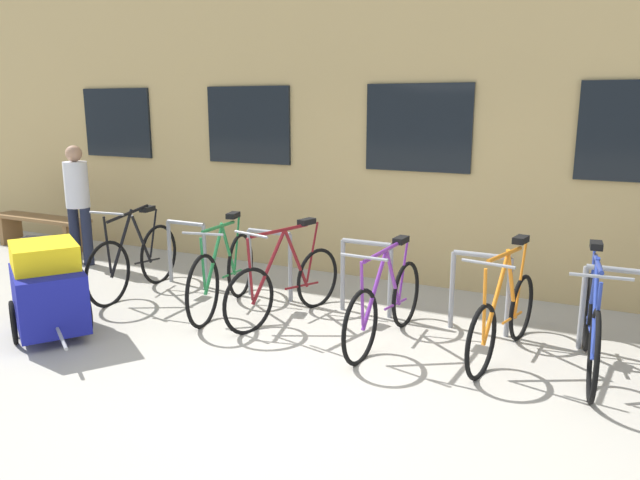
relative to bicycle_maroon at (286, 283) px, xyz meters
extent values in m
plane|color=#B2ADA0|center=(0.80, -1.39, -0.38)|extent=(42.00, 42.00, 0.00)
cube|color=tan|center=(0.80, 5.26, 2.96)|extent=(28.00, 6.90, 6.68)
cube|color=black|center=(-4.00, 1.79, 1.55)|extent=(1.30, 0.04, 1.03)
cube|color=black|center=(-1.60, 1.79, 1.55)|extent=(1.30, 0.04, 1.03)
cube|color=black|center=(0.80, 1.79, 1.55)|extent=(1.30, 0.04, 1.03)
cylinder|color=gray|center=(-1.98, 0.51, 0.01)|extent=(0.05, 0.05, 0.78)
cylinder|color=gray|center=(-1.43, 0.51, 0.01)|extent=(0.05, 0.05, 0.78)
cylinder|color=gray|center=(-1.71, 0.51, 0.40)|extent=(0.55, 0.05, 0.05)
cylinder|color=gray|center=(-0.78, 0.51, 0.01)|extent=(0.05, 0.05, 0.78)
cylinder|color=gray|center=(-0.23, 0.51, 0.01)|extent=(0.05, 0.05, 0.78)
cylinder|color=gray|center=(-0.51, 0.51, 0.40)|extent=(0.55, 0.05, 0.05)
cylinder|color=gray|center=(0.42, 0.51, 0.01)|extent=(0.05, 0.05, 0.78)
cylinder|color=gray|center=(0.97, 0.51, 0.01)|extent=(0.05, 0.05, 0.78)
cylinder|color=gray|center=(0.69, 0.51, 0.40)|extent=(0.55, 0.05, 0.05)
cylinder|color=gray|center=(1.62, 0.51, 0.01)|extent=(0.05, 0.05, 0.78)
cylinder|color=gray|center=(2.17, 0.51, 0.01)|extent=(0.05, 0.05, 0.78)
cylinder|color=gray|center=(1.89, 0.51, 0.40)|extent=(0.55, 0.05, 0.05)
cylinder|color=gray|center=(2.82, 0.51, 0.01)|extent=(0.05, 0.05, 0.78)
cylinder|color=gray|center=(3.09, 0.51, 0.40)|extent=(0.55, 0.05, 0.05)
torus|color=black|center=(0.12, 0.51, -0.06)|extent=(0.19, 0.67, 0.68)
torus|color=black|center=(-0.12, -0.51, -0.06)|extent=(0.19, 0.67, 0.68)
cylinder|color=maroon|center=(-0.05, -0.23, 0.23)|extent=(0.15, 0.50, 0.70)
cylinder|color=maroon|center=(0.04, 0.16, 0.23)|extent=(0.12, 0.37, 0.70)
cylinder|color=maroon|center=(-0.02, -0.07, 0.57)|extent=(0.22, 0.80, 0.04)
cylinder|color=maroon|center=(0.06, 0.25, -0.08)|extent=(0.14, 0.52, 0.07)
cylinder|color=maroon|center=(0.10, 0.42, 0.26)|extent=(0.07, 0.20, 0.64)
cylinder|color=maroon|center=(-0.11, -0.49, 0.26)|extent=(0.05, 0.08, 0.63)
cube|color=black|center=(0.08, 0.33, 0.61)|extent=(0.14, 0.22, 0.06)
cylinder|color=gray|center=(-0.11, -0.46, 0.60)|extent=(0.43, 0.13, 0.03)
torus|color=black|center=(1.19, 0.38, -0.06)|extent=(0.07, 0.68, 0.68)
torus|color=black|center=(1.14, -0.67, -0.06)|extent=(0.07, 0.68, 0.68)
cylinder|color=#722D99|center=(1.15, -0.38, 0.21)|extent=(0.06, 0.51, 0.65)
cylinder|color=#722D99|center=(1.17, 0.03, 0.20)|extent=(0.05, 0.38, 0.64)
cylinder|color=#722D99|center=(1.16, -0.21, 0.52)|extent=(0.08, 0.83, 0.05)
cylinder|color=#722D99|center=(1.17, 0.12, -0.08)|extent=(0.05, 0.53, 0.07)
cylinder|color=#722D99|center=(1.18, 0.30, 0.23)|extent=(0.03, 0.20, 0.58)
cylinder|color=#722D99|center=(1.14, -0.65, 0.23)|extent=(0.03, 0.08, 0.59)
cube|color=black|center=(1.18, 0.21, 0.54)|extent=(0.11, 0.20, 0.06)
cylinder|color=gray|center=(1.14, -0.62, 0.55)|extent=(0.44, 0.05, 0.03)
torus|color=black|center=(-0.87, 0.45, -0.02)|extent=(0.21, 0.75, 0.76)
torus|color=black|center=(-0.64, -0.56, -0.02)|extent=(0.21, 0.75, 0.76)
cylinder|color=#1E7238|center=(-0.70, -0.28, 0.23)|extent=(0.14, 0.49, 0.63)
cylinder|color=#1E7238|center=(-0.79, 0.11, 0.25)|extent=(0.12, 0.37, 0.67)
cylinder|color=#1E7238|center=(-0.74, -0.12, 0.56)|extent=(0.21, 0.79, 0.08)
cylinder|color=#1E7238|center=(-0.81, 0.20, -0.05)|extent=(0.14, 0.51, 0.08)
cylinder|color=#1E7238|center=(-0.85, 0.36, 0.28)|extent=(0.07, 0.20, 0.61)
cylinder|color=#1E7238|center=(-0.64, -0.53, 0.26)|extent=(0.04, 0.08, 0.55)
cube|color=black|center=(-0.83, 0.27, 0.61)|extent=(0.14, 0.22, 0.06)
cylinder|color=gray|center=(-0.65, -0.51, 0.56)|extent=(0.43, 0.12, 0.03)
torus|color=black|center=(2.29, 0.54, -0.08)|extent=(0.14, 0.64, 0.64)
torus|color=black|center=(2.13, -0.50, -0.08)|extent=(0.14, 0.64, 0.64)
cylinder|color=orange|center=(2.18, -0.21, 0.21)|extent=(0.11, 0.50, 0.69)
cylinder|color=orange|center=(2.24, 0.19, 0.24)|extent=(0.09, 0.38, 0.73)
cylinder|color=orange|center=(2.20, -0.04, 0.57)|extent=(0.16, 0.82, 0.08)
cylinder|color=orange|center=(2.25, 0.28, -0.10)|extent=(0.10, 0.52, 0.07)
cylinder|color=orange|center=(2.28, 0.45, 0.26)|extent=(0.05, 0.20, 0.68)
cylinder|color=orange|center=(2.14, -0.47, 0.23)|extent=(0.04, 0.08, 0.62)
cube|color=black|center=(2.26, 0.36, 0.62)|extent=(0.13, 0.21, 0.06)
cylinder|color=gray|center=(2.14, -0.45, 0.57)|extent=(0.44, 0.09, 0.03)
torus|color=black|center=(2.87, 0.57, -0.04)|extent=(0.11, 0.73, 0.72)
torus|color=black|center=(2.97, -0.50, -0.04)|extent=(0.11, 0.73, 0.72)
cylinder|color=#233893|center=(2.94, -0.21, 0.23)|extent=(0.08, 0.52, 0.65)
cylinder|color=#233893|center=(2.90, 0.21, 0.26)|extent=(0.07, 0.39, 0.70)
cylinder|color=#233893|center=(2.93, -0.03, 0.57)|extent=(0.11, 0.84, 0.09)
cylinder|color=#233893|center=(2.90, 0.30, -0.06)|extent=(0.07, 0.54, 0.08)
cylinder|color=#233893|center=(2.88, 0.48, 0.28)|extent=(0.04, 0.20, 0.64)
cylinder|color=#233893|center=(2.97, -0.47, 0.25)|extent=(0.04, 0.08, 0.58)
cube|color=black|center=(2.89, 0.39, 0.63)|extent=(0.12, 0.21, 0.06)
cylinder|color=gray|center=(2.97, -0.45, 0.57)|extent=(0.44, 0.07, 0.03)
torus|color=black|center=(-2.10, 0.44, -0.02)|extent=(0.13, 0.75, 0.75)
torus|color=black|center=(-1.98, -0.52, -0.02)|extent=(0.13, 0.75, 0.75)
cylinder|color=black|center=(-2.01, -0.25, 0.28)|extent=(0.09, 0.47, 0.72)
cylinder|color=black|center=(-2.06, 0.11, 0.24)|extent=(0.08, 0.34, 0.65)
cylinder|color=black|center=(-2.03, -0.10, 0.59)|extent=(0.13, 0.74, 0.11)
cylinder|color=black|center=(-2.07, 0.20, -0.05)|extent=(0.08, 0.49, 0.08)
cylinder|color=black|center=(-2.09, 0.35, 0.27)|extent=(0.05, 0.20, 0.59)
cylinder|color=black|center=(-1.98, -0.49, 0.30)|extent=(0.04, 0.08, 0.65)
cube|color=black|center=(-2.08, 0.27, 0.59)|extent=(0.12, 0.21, 0.06)
cylinder|color=gray|center=(-1.98, -0.47, 0.66)|extent=(0.44, 0.08, 0.03)
cube|color=navy|center=(-1.78, -1.46, 0.01)|extent=(1.08, 0.99, 0.56)
cube|color=yellow|center=(-1.86, -1.41, 0.41)|extent=(0.88, 0.85, 0.24)
torus|color=black|center=(-1.60, -1.18, -0.19)|extent=(0.38, 0.26, 0.42)
torus|color=black|center=(-1.96, -1.73, -0.19)|extent=(0.38, 0.26, 0.42)
cylinder|color=gray|center=(-1.17, -1.85, -0.16)|extent=(0.48, 0.32, 0.03)
cube|color=olive|center=(-5.02, 1.05, 0.10)|extent=(1.81, 0.40, 0.05)
cube|color=olive|center=(-5.74, 1.05, -0.15)|extent=(0.08, 0.36, 0.45)
cube|color=olive|center=(-4.29, 1.05, -0.15)|extent=(0.08, 0.36, 0.45)
cylinder|color=#1E2338|center=(-3.56, 0.64, 0.03)|extent=(0.14, 0.14, 0.81)
cylinder|color=#1E2338|center=(-3.78, 0.62, 0.03)|extent=(0.14, 0.14, 0.81)
cylinder|color=silver|center=(-3.67, 0.63, 0.75)|extent=(0.32, 0.32, 0.63)
sphere|color=tan|center=(-3.67, 0.63, 1.18)|extent=(0.22, 0.22, 0.22)
cube|color=black|center=(-4.07, 0.17, -0.16)|extent=(0.33, 0.29, 0.44)
camera|label=1|loc=(3.04, -5.22, 1.81)|focal=33.87mm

